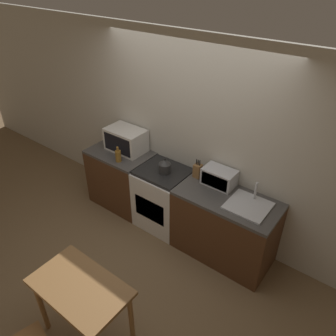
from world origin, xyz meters
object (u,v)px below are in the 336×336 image
object	(u,v)px
toaster_oven	(219,177)
dining_table	(81,294)
stove_range	(164,198)
bottle	(118,156)
kettle	(165,166)
microwave	(126,140)

from	to	relation	value
toaster_oven	dining_table	world-z (taller)	toaster_oven
stove_range	bottle	distance (m)	0.85
stove_range	dining_table	xyz separation A→B (m)	(0.43, -1.78, 0.20)
bottle	toaster_oven	size ratio (longest dim) A/B	0.56
dining_table	stove_range	bearing A→B (deg)	103.63
kettle	microwave	bearing A→B (deg)	171.29
microwave	dining_table	world-z (taller)	microwave
kettle	bottle	xyz separation A→B (m)	(-0.67, -0.17, -0.01)
microwave	bottle	world-z (taller)	microwave
stove_range	dining_table	distance (m)	1.85
microwave	dining_table	distance (m)	2.27
microwave	toaster_oven	world-z (taller)	microwave
toaster_oven	stove_range	bearing A→B (deg)	-167.22
bottle	kettle	bearing A→B (deg)	14.37
stove_range	dining_table	bearing A→B (deg)	-76.37
microwave	bottle	size ratio (longest dim) A/B	2.54
microwave	bottle	distance (m)	0.33
bottle	stove_range	bearing A→B (deg)	16.57
stove_range	bottle	bearing A→B (deg)	-163.43
toaster_oven	bottle	bearing A→B (deg)	-165.45
kettle	stove_range	bearing A→B (deg)	156.44
stove_range	microwave	distance (m)	0.98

